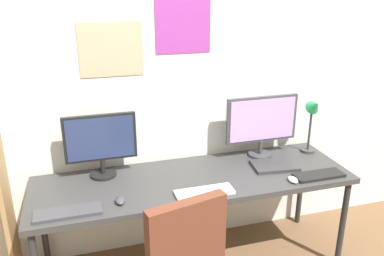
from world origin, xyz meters
The scene contains 11 objects.
wall_back centered at (0.00, 1.02, 1.30)m, with size 4.60×0.11×2.60m.
desk centered at (0.00, 0.60, 0.69)m, with size 2.20×0.68×0.74m.
monitor_left centered at (-0.60, 0.81, 0.99)m, with size 0.49×0.18×0.45m.
monitor_right centered at (0.60, 0.81, 1.01)m, with size 0.57×0.18×0.48m.
desk_lamp centered at (1.00, 0.75, 1.05)m, with size 0.11×0.15×0.46m.
keyboard_left centered at (-0.84, 0.37, 0.75)m, with size 0.39×0.13×0.02m, color #38383D.
keyboard_center centered at (0.00, 0.37, 0.75)m, with size 0.38×0.13×0.02m, color silver.
keyboard_right centered at (0.84, 0.37, 0.75)m, with size 0.36×0.13×0.02m, color black.
mouse_left_side centered at (-0.53, 0.41, 0.76)m, with size 0.06×0.10×0.03m, color #38383D.
mouse_right_side centered at (0.63, 0.35, 0.76)m, with size 0.06×0.10×0.03m, color silver.
laptop_closed centered at (0.61, 0.60, 0.75)m, with size 0.32×0.22×0.02m, color #2D2D2D.
Camera 1 is at (-0.71, -1.76, 2.02)m, focal length 37.24 mm.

